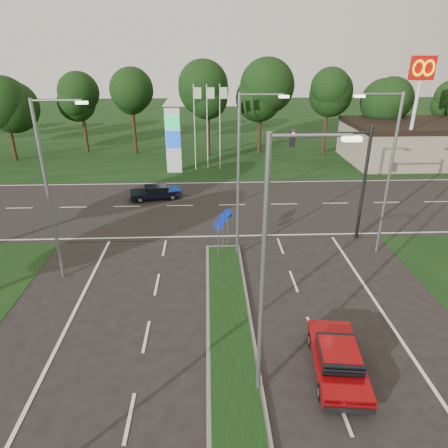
{
  "coord_description": "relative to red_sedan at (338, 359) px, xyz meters",
  "views": [
    {
      "loc": [
        -0.82,
        -4.4,
        11.01
      ],
      "look_at": [
        0.01,
        15.48,
        2.2
      ],
      "focal_mm": 32.0,
      "sensor_mm": 36.0,
      "label": 1
    }
  ],
  "objects": [
    {
      "name": "verge_far",
      "position": [
        -3.81,
        48.28,
        -0.61
      ],
      "size": [
        160.0,
        50.0,
        0.02
      ],
      "primitive_type": "cube",
      "color": "black",
      "rests_on": "ground"
    },
    {
      "name": "cross_road",
      "position": [
        -3.81,
        17.28,
        -0.61
      ],
      "size": [
        160.0,
        12.0,
        0.02
      ],
      "primitive_type": "cube",
      "color": "black",
      "rests_on": "ground"
    },
    {
      "name": "median_kerb",
      "position": [
        -3.81,
        -2.72,
        -0.55
      ],
      "size": [
        2.0,
        26.0,
        0.12
      ],
      "primitive_type": "cube",
      "color": "slate",
      "rests_on": "ground"
    },
    {
      "name": "commercial_building",
      "position": [
        18.19,
        29.28,
        1.39
      ],
      "size": [
        16.0,
        9.0,
        4.0
      ],
      "primitive_type": "cube",
      "color": "gray",
      "rests_on": "ground"
    },
    {
      "name": "streetlight_median_near",
      "position": [
        -2.81,
        -0.72,
        4.47
      ],
      "size": [
        2.53,
        0.22,
        9.0
      ],
      "color": "gray",
      "rests_on": "ground"
    },
    {
      "name": "streetlight_median_far",
      "position": [
        -2.81,
        9.28,
        4.47
      ],
      "size": [
        2.53,
        0.22,
        9.0
      ],
      "color": "gray",
      "rests_on": "ground"
    },
    {
      "name": "streetlight_left_far",
      "position": [
        -12.11,
        7.28,
        4.47
      ],
      "size": [
        2.53,
        0.22,
        9.0
      ],
      "color": "gray",
      "rests_on": "ground"
    },
    {
      "name": "streetlight_right_far",
      "position": [
        4.99,
        9.28,
        4.47
      ],
      "size": [
        2.53,
        0.22,
        9.0
      ],
      "rotation": [
        0.0,
        0.0,
        3.14
      ],
      "color": "gray",
      "rests_on": "ground"
    },
    {
      "name": "traffic_signal",
      "position": [
        3.38,
        11.27,
        4.04
      ],
      "size": [
        5.1,
        0.42,
        7.0
      ],
      "color": "black",
      "rests_on": "ground"
    },
    {
      "name": "median_signs",
      "position": [
        -3.81,
        9.68,
        1.1
      ],
      "size": [
        1.16,
        1.76,
        2.38
      ],
      "color": "gray",
      "rests_on": "ground"
    },
    {
      "name": "gas_pylon",
      "position": [
        -7.6,
        26.32,
        2.58
      ],
      "size": [
        5.8,
        1.26,
        8.0
      ],
      "color": "silver",
      "rests_on": "ground"
    },
    {
      "name": "mcdonalds_sign",
      "position": [
        14.19,
        25.25,
        7.37
      ],
      "size": [
        2.2,
        0.47,
        10.4
      ],
      "color": "silver",
      "rests_on": "ground"
    },
    {
      "name": "treeline_far",
      "position": [
        -3.71,
        33.21,
        6.22
      ],
      "size": [
        6.0,
        6.0,
        9.9
      ],
      "color": "black",
      "rests_on": "ground"
    },
    {
      "name": "red_sedan",
      "position": [
        0.0,
        0.0,
        0.0
      ],
      "size": [
        2.15,
        4.3,
        1.14
      ],
      "rotation": [
        0.0,
        0.0,
        -0.11
      ],
      "color": "maroon",
      "rests_on": "ground"
    },
    {
      "name": "navy_sedan",
      "position": [
        -8.78,
        18.92,
        -0.03
      ],
      "size": [
        4.14,
        2.34,
        1.07
      ],
      "rotation": [
        0.0,
        0.0,
        1.77
      ],
      "color": "black",
      "rests_on": "ground"
    }
  ]
}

